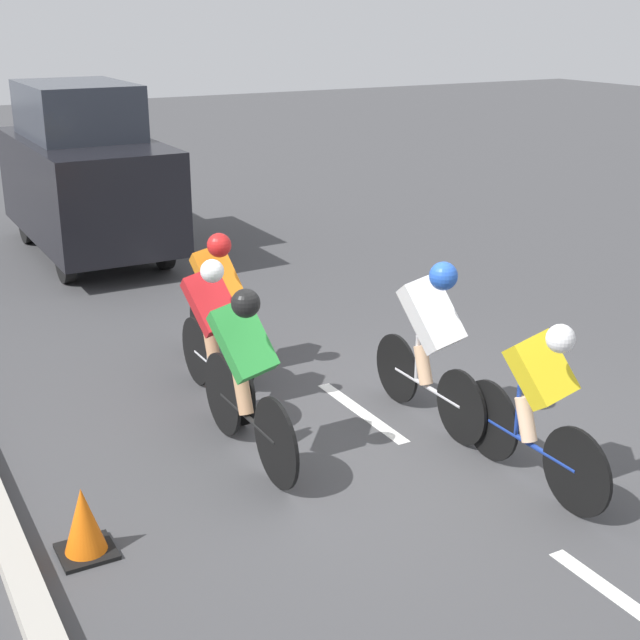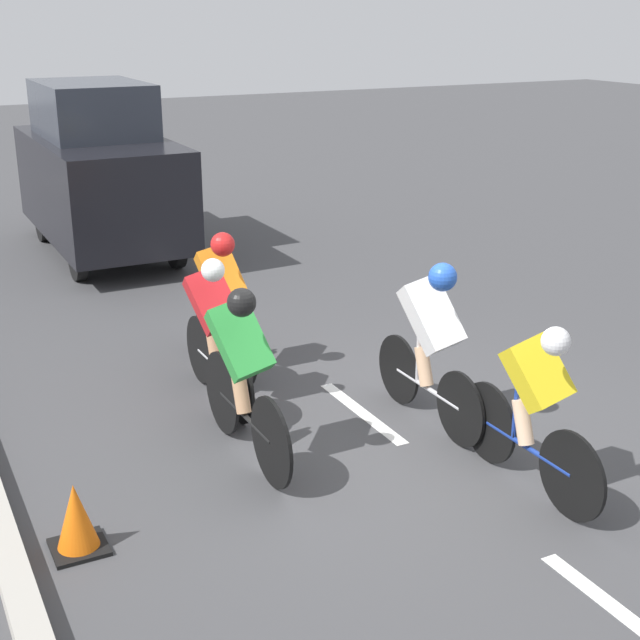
% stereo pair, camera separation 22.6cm
% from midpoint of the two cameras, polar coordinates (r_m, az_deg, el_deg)
% --- Properties ---
extents(ground_plane, '(60.00, 60.00, 0.00)m').
position_cam_midpoint_polar(ground_plane, '(7.67, 3.80, -7.32)').
color(ground_plane, '#424244').
extents(lane_stripe_near, '(0.12, 1.40, 0.01)m').
position_cam_midpoint_polar(lane_stripe_near, '(5.92, 18.57, -17.22)').
color(lane_stripe_near, white).
rests_on(lane_stripe_near, ground).
extents(lane_stripe_mid, '(0.12, 1.40, 0.01)m').
position_cam_midpoint_polar(lane_stripe_mid, '(8.06, 1.84, -5.89)').
color(lane_stripe_mid, white).
rests_on(lane_stripe_mid, ground).
extents(lane_stripe_far, '(0.12, 1.40, 0.01)m').
position_cam_midpoint_polar(lane_stripe_far, '(10.73, -6.89, 0.54)').
color(lane_stripe_far, white).
rests_on(lane_stripe_far, ground).
extents(cyclist_orange, '(0.42, 1.60, 1.48)m').
position_cam_midpoint_polar(cyclist_orange, '(8.71, -7.27, 1.50)').
color(cyclist_orange, black).
rests_on(cyclist_orange, ground).
extents(cyclist_green, '(0.44, 1.74, 1.53)m').
position_cam_midpoint_polar(cyclist_green, '(6.91, -5.76, -3.24)').
color(cyclist_green, black).
rests_on(cyclist_green, ground).
extents(cyclist_white, '(0.44, 1.60, 1.54)m').
position_cam_midpoint_polar(cyclist_white, '(7.53, 6.27, -1.06)').
color(cyclist_white, black).
rests_on(cyclist_white, ground).
extents(cyclist_red, '(0.44, 1.65, 1.45)m').
position_cam_midpoint_polar(cyclist_red, '(7.97, -7.67, -0.49)').
color(cyclist_red, black).
rests_on(cyclist_red, ground).
extents(cyclist_yellow, '(0.43, 1.62, 1.41)m').
position_cam_midpoint_polar(cyclist_yellow, '(6.68, 12.81, -5.03)').
color(cyclist_yellow, black).
rests_on(cyclist_yellow, ground).
extents(support_car, '(1.70, 3.88, 2.46)m').
position_cam_midpoint_polar(support_car, '(13.37, -15.26, 9.05)').
color(support_car, black).
rests_on(support_car, ground).
extents(traffic_cone, '(0.36, 0.36, 0.49)m').
position_cam_midpoint_polar(traffic_cone, '(6.23, -15.91, -12.38)').
color(traffic_cone, black).
rests_on(traffic_cone, ground).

